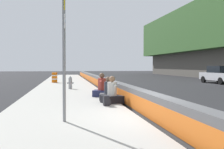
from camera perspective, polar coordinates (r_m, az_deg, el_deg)
The scene contains 11 objects.
ground_plane at distance 8.51m, azimuth 8.89°, elevation -9.74°, with size 160.00×160.00×0.00m, color #232326.
sidewalk_strip at distance 8.06m, azimuth -9.52°, elevation -9.89°, with size 80.00×4.40×0.14m, color #A8A59E.
jersey_barrier at distance 8.44m, azimuth 8.88°, elevation -6.91°, with size 76.00×0.45×0.85m.
route_sign_post at distance 7.60m, azimuth -10.21°, elevation 5.63°, with size 0.44×0.09×3.60m.
fire_hydrant at distance 18.45m, azimuth -8.92°, elevation -1.65°, with size 0.26×0.46×0.88m.
seated_person_foreground at distance 11.31m, azimuth 0.02°, elevation -4.29°, with size 0.90×0.98×1.14m.
seated_person_middle at distance 12.33m, azimuth -0.83°, elevation -3.88°, with size 0.80×0.89×1.07m.
seated_person_rear at distance 13.70m, azimuth -2.18°, elevation -3.13°, with size 0.97×1.05×1.21m.
backpack at distance 10.53m, azimuth -1.18°, elevation -5.63°, with size 0.32×0.28×0.40m.
construction_barrel at distance 25.68m, azimuth -12.20°, elevation -0.62°, with size 0.54×0.54×0.95m.
parked_car_fourth at distance 27.88m, azimuth 22.09°, elevation -0.02°, with size 4.56×2.08×1.71m.
Camera 1 is at (-7.89, 2.71, 1.71)m, focal length 42.72 mm.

